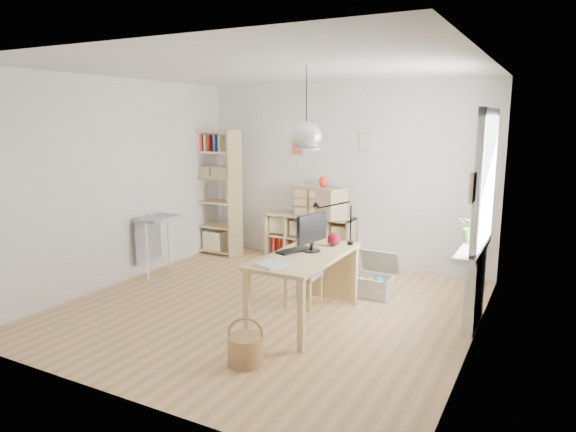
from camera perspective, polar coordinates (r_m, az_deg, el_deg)
The scene contains 20 objects.
ground at distance 6.10m, azimuth -2.19°, elevation -10.13°, with size 4.50×4.50×0.00m, color tan.
room_shell at distance 5.31m, azimuth 2.04°, elevation 8.90°, with size 4.50×4.50×4.50m.
window_unit at distance 5.59m, azimuth 21.20°, elevation 3.64°, with size 0.07×1.16×1.46m.
radiator at distance 5.84m, azimuth 20.09°, elevation -7.59°, with size 0.10×0.80×0.80m, color white.
windowsill at distance 5.73m, azimuth 19.87°, elevation -3.45°, with size 0.22×1.20×0.06m, color silver.
desk at distance 5.52m, azimuth 1.95°, elevation -5.20°, with size 0.70×1.50×0.75m.
cube_shelf at distance 7.98m, azimuth 2.36°, elevation -2.84°, with size 1.40×0.38×0.72m.
tall_bookshelf at distance 8.39m, azimuth -8.14°, elevation 3.21°, with size 0.80×0.38×2.00m.
side_table at distance 7.36m, azimuth -14.70°, elevation -1.41°, with size 0.40×0.55×0.85m.
chair at distance 6.07m, azimuth 1.92°, elevation -6.04°, with size 0.36×0.36×0.74m.
wicker_basket at distance 4.76m, azimuth -4.73°, elevation -14.49°, with size 0.32×0.32×0.44m.
storage_chest at distance 6.54m, azimuth 9.44°, elevation -7.21°, with size 0.51×0.57×0.53m.
monitor at distance 5.55m, azimuth 2.67°, elevation -1.61°, with size 0.19×0.48×0.42m.
keyboard at distance 5.60m, azimuth 0.71°, elevation -3.85°, with size 0.16×0.42×0.02m, color black.
task_lamp at distance 5.89m, azimuth 4.78°, elevation 0.04°, with size 0.46×0.17×0.48m.
yarn_ball at distance 5.84m, azimuth 5.09°, elevation -2.64°, with size 0.15×0.15×0.15m, color #450919.
paper_tray at distance 5.06m, azimuth -1.70°, elevation -5.38°, with size 0.24×0.30×0.03m, color silver.
drawer_chest at distance 7.73m, azimuth 3.62°, elevation 1.59°, with size 0.79×0.36×0.45m, color #C7B383.
red_vase at distance 7.67m, azimuth 3.96°, elevation 3.83°, with size 0.14×0.14×0.16m, color #9D1F0D.
potted_plant at distance 5.82m, azimuth 20.00°, elevation -1.13°, with size 0.32×0.28×0.36m, color #335E23.
Camera 1 is at (2.87, -4.92, 2.17)m, focal length 32.00 mm.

